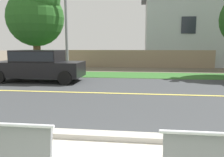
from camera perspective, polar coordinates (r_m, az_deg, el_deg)
ground_plane at (r=9.92m, az=5.09°, el=-2.05°), size 140.00×140.00×0.00m
curb_edge at (r=4.45m, az=2.54°, el=-14.27°), size 44.00×0.30×0.11m
street_asphalt at (r=8.45m, az=4.74°, el=-3.82°), size 52.00×8.00×0.01m
road_centre_line at (r=8.44m, az=4.74°, el=-3.79°), size 48.00×0.14×0.01m
far_verge_grass at (r=13.83m, az=5.65°, el=0.88°), size 48.00×2.80×0.02m
car_black_far at (r=11.78m, az=-17.81°, el=3.40°), size 4.30×1.86×1.54m
streetlamp at (r=14.40m, az=-11.20°, el=17.91°), size 0.24×2.10×7.43m
shade_tree_far_left at (r=15.02m, az=-18.25°, el=15.08°), size 3.42×3.42×5.65m
garden_wall at (r=18.81m, az=4.81°, el=4.93°), size 13.00×0.36×1.40m
house_across_street at (r=22.91m, az=23.45°, el=11.57°), size 12.56×6.91×6.66m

